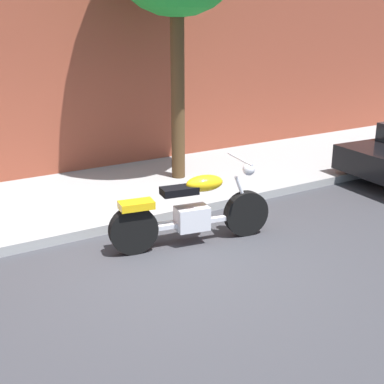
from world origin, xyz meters
name	(u,v)px	position (x,y,z in m)	size (l,w,h in m)	color
ground_plane	(178,263)	(0.00, 0.00, 0.00)	(60.00, 60.00, 0.00)	#38383D
sidewalk	(96,197)	(0.00, 2.75, 0.07)	(21.98, 2.86, 0.14)	#9A9A9A
motorcycle	(192,212)	(0.47, 0.43, 0.46)	(2.27, 0.77, 1.14)	black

